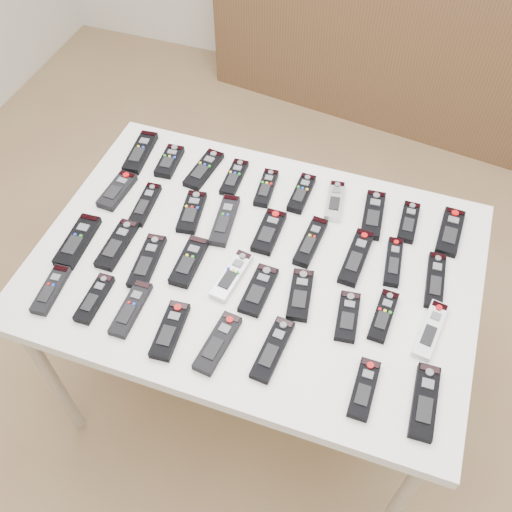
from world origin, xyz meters
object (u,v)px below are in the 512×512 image
(remote_12, at_px, (192,212))
(remote_16, at_px, (356,257))
(sideboard, at_px, (378,34))
(remote_33, at_px, (218,343))
(remote_26, at_px, (348,317))
(remote_6, at_px, (335,201))
(remote_1, at_px, (169,161))
(remote_29, at_px, (51,290))
(remote_30, at_px, (94,298))
(remote_35, at_px, (364,389))
(remote_4, at_px, (266,188))
(remote_25, at_px, (300,295))
(remote_36, at_px, (425,402))
(remote_23, at_px, (232,275))
(remote_10, at_px, (117,191))
(remote_20, at_px, (117,244))
(remote_17, at_px, (393,262))
(remote_22, at_px, (189,262))
(remote_24, at_px, (259,290))
(remote_21, at_px, (147,261))
(remote_3, at_px, (234,178))
(remote_28, at_px, (430,330))
(remote_2, at_px, (204,169))
(remote_14, at_px, (269,232))
(remote_15, at_px, (311,242))
(remote_9, at_px, (450,232))
(remote_32, at_px, (170,330))
(remote_27, at_px, (383,316))
(remote_5, at_px, (302,193))
(remote_7, at_px, (373,215))
(remote_8, at_px, (409,222))
(remote_18, at_px, (435,280))
(table, at_px, (256,272))
(remote_11, at_px, (145,204))
(remote_31, at_px, (131,309))
(remote_13, at_px, (225,220))

(remote_12, xyz_separation_m, remote_16, (0.51, -0.01, 0.00))
(sideboard, distance_m, remote_33, 2.20)
(remote_26, bearing_deg, remote_6, 102.27)
(remote_1, height_order, remote_29, remote_1)
(remote_29, height_order, remote_30, same)
(remote_33, xyz_separation_m, remote_35, (0.38, -0.00, -0.00))
(remote_4, distance_m, remote_25, 0.42)
(remote_33, bearing_deg, remote_30, -176.33)
(remote_36, bearing_deg, remote_23, 158.80)
(remote_10, xyz_separation_m, remote_20, (0.10, -0.20, -0.00))
(remote_17, height_order, remote_30, same)
(remote_22, height_order, remote_24, remote_22)
(remote_20, bearing_deg, remote_26, -2.45)
(remote_21, height_order, remote_29, same)
(remote_24, relative_size, remote_33, 0.92)
(remote_3, bearing_deg, remote_28, -30.10)
(remote_2, bearing_deg, remote_16, -12.84)
(remote_14, bearing_deg, remote_15, 1.26)
(remote_9, distance_m, remote_32, 0.87)
(remote_20, relative_size, remote_33, 1.01)
(remote_9, relative_size, remote_36, 0.93)
(remote_14, height_order, remote_27, remote_14)
(remote_5, relative_size, remote_21, 0.85)
(remote_35, xyz_separation_m, remote_36, (0.14, 0.02, 0.00))
(remote_14, distance_m, remote_17, 0.37)
(remote_7, relative_size, remote_32, 1.09)
(remote_35, bearing_deg, remote_22, 158.82)
(remote_8, bearing_deg, sideboard, 101.35)
(remote_9, bearing_deg, remote_1, -178.12)
(remote_6, height_order, remote_30, remote_6)
(remote_2, distance_m, remote_32, 0.61)
(remote_2, relative_size, remote_17, 1.07)
(remote_18, xyz_separation_m, remote_29, (-0.99, -0.38, 0.00))
(remote_15, xyz_separation_m, remote_24, (-0.09, -0.21, -0.00))
(remote_36, bearing_deg, remote_7, 111.68)
(table, height_order, remote_12, remote_12)
(sideboard, xyz_separation_m, remote_15, (0.10, -1.77, 0.35))
(remote_9, distance_m, remote_11, 0.92)
(remote_9, distance_m, remote_36, 0.56)
(remote_9, distance_m, remote_31, 0.95)
(remote_11, height_order, remote_23, remote_11)
(remote_24, height_order, remote_28, remote_28)
(remote_3, bearing_deg, remote_13, -80.17)
(remote_31, bearing_deg, remote_30, -179.01)
(remote_23, xyz_separation_m, remote_30, (-0.32, -0.19, 0.00))
(remote_10, distance_m, remote_33, 0.64)
(remote_17, distance_m, remote_30, 0.83)
(remote_30, bearing_deg, remote_6, 46.07)
(remote_5, distance_m, remote_17, 0.37)
(sideboard, xyz_separation_m, remote_20, (-0.42, -1.96, 0.35))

